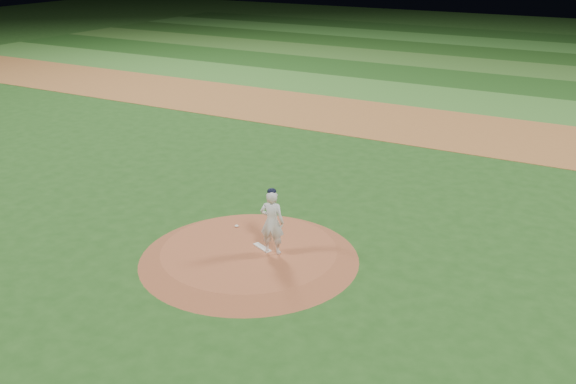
{
  "coord_description": "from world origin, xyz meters",
  "views": [
    {
      "loc": [
        7.83,
        -12.08,
        7.48
      ],
      "look_at": [
        0.0,
        2.0,
        1.1
      ],
      "focal_mm": 40.0,
      "sensor_mm": 36.0,
      "label": 1
    }
  ],
  "objects_px": {
    "rosin_bag": "(237,226)",
    "pitching_rubber": "(262,248)",
    "pitcher_on_mound": "(272,222)",
    "pitchers_mound": "(249,254)"
  },
  "relations": [
    {
      "from": "rosin_bag",
      "to": "pitching_rubber",
      "type": "bearing_deg",
      "value": -30.81
    },
    {
      "from": "pitching_rubber",
      "to": "pitcher_on_mound",
      "type": "distance_m",
      "value": 0.9
    },
    {
      "from": "pitching_rubber",
      "to": "rosin_bag",
      "type": "distance_m",
      "value": 1.47
    },
    {
      "from": "pitching_rubber",
      "to": "pitcher_on_mound",
      "type": "bearing_deg",
      "value": 10.82
    },
    {
      "from": "rosin_bag",
      "to": "pitcher_on_mound",
      "type": "bearing_deg",
      "value": -27.5
    },
    {
      "from": "pitchers_mound",
      "to": "pitching_rubber",
      "type": "xyz_separation_m",
      "value": [
        0.25,
        0.22,
        0.14
      ]
    },
    {
      "from": "pitchers_mound",
      "to": "pitcher_on_mound",
      "type": "xyz_separation_m",
      "value": [
        0.59,
        0.13,
        0.96
      ]
    },
    {
      "from": "pitching_rubber",
      "to": "rosin_bag",
      "type": "bearing_deg",
      "value": 173.71
    },
    {
      "from": "pitchers_mound",
      "to": "pitching_rubber",
      "type": "bearing_deg",
      "value": 41.14
    },
    {
      "from": "pitching_rubber",
      "to": "pitchers_mound",
      "type": "bearing_deg",
      "value": -114.34
    }
  ]
}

